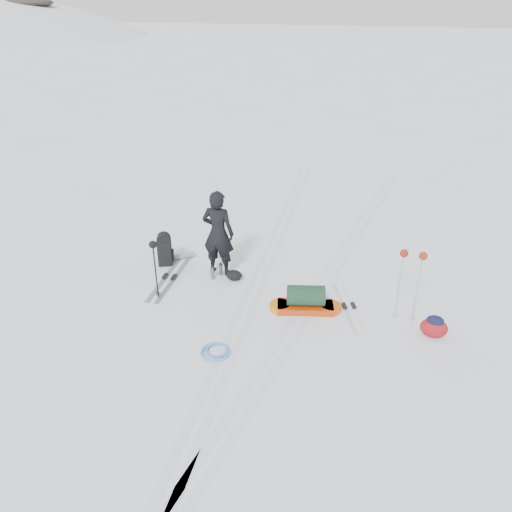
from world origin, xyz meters
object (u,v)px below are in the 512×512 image
object	(u,v)px
ski_poles_black	(154,252)
skier	(218,233)
expedition_rucksack	(167,250)
pulk_sled	(306,301)

from	to	relation	value
ski_poles_black	skier	bearing A→B (deg)	55.56
expedition_rucksack	pulk_sled	bearing A→B (deg)	-37.29
skier	ski_poles_black	distance (m)	1.56
expedition_rucksack	ski_poles_black	world-z (taller)	ski_poles_black
pulk_sled	expedition_rucksack	xyz separation A→B (m)	(-3.37, 0.97, 0.16)
skier	expedition_rucksack	bearing A→B (deg)	-1.47
pulk_sled	skier	bearing A→B (deg)	142.50
pulk_sled	expedition_rucksack	world-z (taller)	expedition_rucksack
expedition_rucksack	ski_poles_black	distance (m)	1.57
pulk_sled	ski_poles_black	bearing A→B (deg)	173.42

